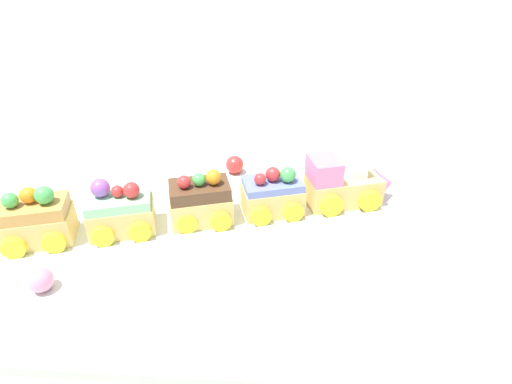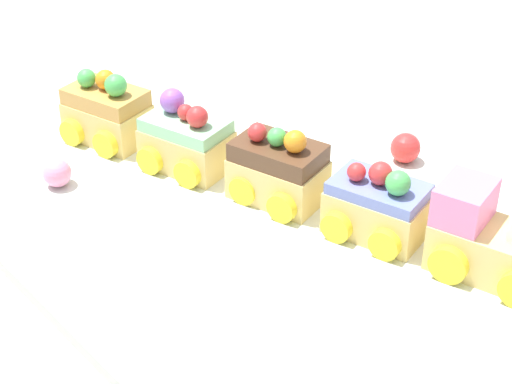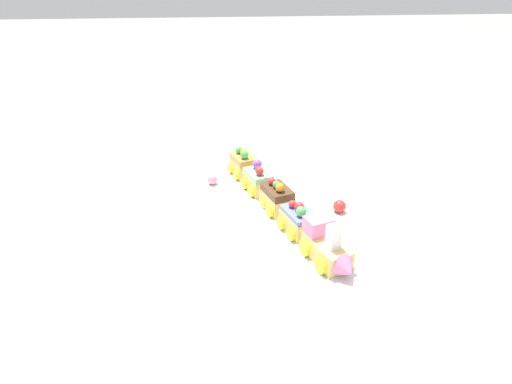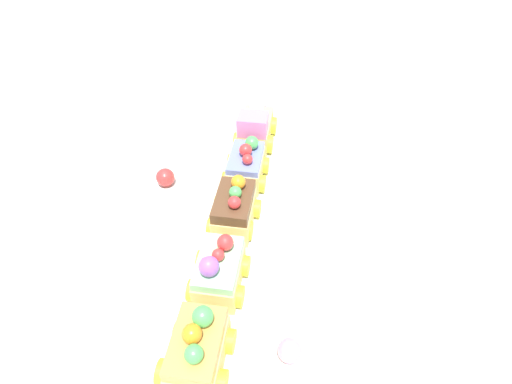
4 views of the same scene
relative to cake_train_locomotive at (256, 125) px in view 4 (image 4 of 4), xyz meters
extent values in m
plane|color=gray|center=(-0.16, -0.08, -0.04)|extent=(10.00, 10.00, 0.00)
cube|color=silver|center=(-0.16, -0.08, -0.03)|extent=(0.82, 0.38, 0.01)
cube|color=#E5C675|center=(-0.01, 0.00, -0.01)|extent=(0.10, 0.07, 0.04)
cube|color=pink|center=(-0.03, -0.01, 0.03)|extent=(0.05, 0.05, 0.03)
cone|color=pink|center=(0.05, 0.01, 0.00)|extent=(0.04, 0.05, 0.04)
cube|color=white|center=(0.01, 0.00, 0.02)|extent=(0.03, 0.03, 0.02)
cube|color=white|center=(0.01, 0.00, 0.04)|extent=(0.03, 0.03, 0.02)
cylinder|color=yellow|center=(0.03, -0.02, -0.01)|extent=(0.03, 0.02, 0.03)
cylinder|color=yellow|center=(0.01, 0.03, -0.01)|extent=(0.03, 0.02, 0.03)
cylinder|color=yellow|center=(-0.02, -0.03, -0.01)|extent=(0.03, 0.02, 0.03)
cylinder|color=yellow|center=(-0.04, 0.02, -0.01)|extent=(0.03, 0.02, 0.03)
cube|color=#E5C675|center=(-0.10, -0.03, -0.01)|extent=(0.08, 0.07, 0.04)
cube|color=#6B7AC6|center=(-0.10, -0.03, 0.01)|extent=(0.08, 0.06, 0.01)
sphere|color=red|center=(-0.11, -0.04, 0.03)|extent=(0.02, 0.02, 0.01)
sphere|color=red|center=(-0.10, -0.03, 0.03)|extent=(0.02, 0.02, 0.02)
sphere|color=#4CBC56|center=(-0.08, -0.03, 0.03)|extent=(0.02, 0.02, 0.02)
cylinder|color=yellow|center=(-0.07, -0.05, -0.01)|extent=(0.03, 0.01, 0.02)
cylinder|color=yellow|center=(-0.09, 0.00, -0.01)|extent=(0.03, 0.01, 0.02)
cylinder|color=yellow|center=(-0.11, -0.06, -0.01)|extent=(0.03, 0.01, 0.02)
cylinder|color=yellow|center=(-0.12, -0.01, -0.01)|extent=(0.03, 0.01, 0.02)
cube|color=#E5C675|center=(-0.18, -0.05, -0.01)|extent=(0.08, 0.07, 0.04)
cube|color=brown|center=(-0.18, -0.05, 0.02)|extent=(0.08, 0.06, 0.02)
sphere|color=red|center=(-0.20, -0.06, 0.03)|extent=(0.02, 0.02, 0.02)
sphere|color=#4CBC56|center=(-0.18, -0.06, 0.03)|extent=(0.02, 0.02, 0.02)
sphere|color=orange|center=(-0.17, -0.05, 0.03)|extent=(0.02, 0.02, 0.02)
cylinder|color=yellow|center=(-0.16, -0.07, -0.01)|extent=(0.03, 0.01, 0.02)
cylinder|color=yellow|center=(-0.17, -0.02, -0.01)|extent=(0.03, 0.01, 0.02)
cylinder|color=yellow|center=(-0.20, -0.09, -0.01)|extent=(0.03, 0.01, 0.02)
cylinder|color=yellow|center=(-0.21, -0.03, -0.01)|extent=(0.03, 0.01, 0.02)
cube|color=#E5C675|center=(-0.27, -0.08, -0.01)|extent=(0.08, 0.07, 0.04)
cube|color=#93DBA3|center=(-0.27, -0.08, 0.01)|extent=(0.08, 0.06, 0.01)
sphere|color=#9956C6|center=(-0.29, -0.08, 0.03)|extent=(0.03, 0.03, 0.02)
sphere|color=red|center=(-0.27, -0.08, 0.03)|extent=(0.02, 0.02, 0.01)
sphere|color=red|center=(-0.26, -0.08, 0.03)|extent=(0.02, 0.02, 0.02)
cylinder|color=yellow|center=(-0.25, -0.10, -0.01)|extent=(0.03, 0.01, 0.02)
cylinder|color=yellow|center=(-0.26, -0.05, -0.01)|extent=(0.03, 0.01, 0.02)
cylinder|color=yellow|center=(-0.29, -0.11, -0.01)|extent=(0.03, 0.01, 0.02)
cylinder|color=yellow|center=(-0.30, -0.06, -0.01)|extent=(0.03, 0.01, 0.02)
cube|color=#E5C675|center=(-0.36, -0.11, -0.01)|extent=(0.08, 0.07, 0.04)
cube|color=#CC9347|center=(-0.36, -0.11, 0.02)|extent=(0.08, 0.06, 0.02)
sphere|color=#4CBC56|center=(-0.38, -0.11, 0.03)|extent=(0.02, 0.02, 0.02)
sphere|color=orange|center=(-0.36, -0.10, 0.03)|extent=(0.02, 0.02, 0.02)
sphere|color=#4CBC56|center=(-0.34, -0.10, 0.03)|extent=(0.03, 0.03, 0.02)
cylinder|color=yellow|center=(-0.33, -0.13, -0.01)|extent=(0.03, 0.01, 0.02)
cylinder|color=yellow|center=(-0.35, -0.07, -0.01)|extent=(0.03, 0.01, 0.02)
cylinder|color=yellow|center=(-0.37, -0.14, -0.01)|extent=(0.03, 0.01, 0.02)
cylinder|color=yellow|center=(-0.39, -0.09, -0.01)|extent=(0.03, 0.01, 0.02)
sphere|color=pink|center=(-0.32, -0.18, -0.01)|extent=(0.02, 0.02, 0.02)
sphere|color=red|center=(-0.16, 0.07, -0.01)|extent=(0.03, 0.03, 0.03)
camera|label=1|loc=(-0.09, -0.46, 0.26)|focal=28.00mm
camera|label=2|loc=(0.26, -0.45, 0.36)|focal=60.00mm
camera|label=3|loc=(0.53, -0.19, 0.40)|focal=28.00mm
camera|label=4|loc=(-0.49, -0.23, 0.37)|focal=28.00mm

